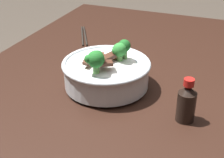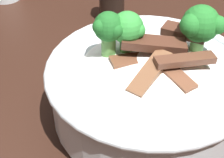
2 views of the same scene
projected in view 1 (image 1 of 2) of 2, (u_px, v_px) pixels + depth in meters
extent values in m
cube|color=black|center=(134.00, 82.00, 1.06)|extent=(1.32, 1.00, 0.06)
cube|color=black|center=(92.00, 81.00, 1.86)|extent=(0.06, 0.06, 0.71)
cylinder|color=silver|center=(107.00, 86.00, 0.97)|extent=(0.11, 0.11, 0.01)
cylinder|color=silver|center=(106.00, 74.00, 0.95)|extent=(0.24, 0.24, 0.07)
torus|color=silver|center=(106.00, 64.00, 0.94)|extent=(0.25, 0.25, 0.01)
ellipsoid|color=white|center=(106.00, 69.00, 0.94)|extent=(0.20, 0.20, 0.06)
cube|color=brown|center=(101.00, 56.00, 0.95)|extent=(0.07, 0.05, 0.03)
cube|color=#4C2B1E|center=(102.00, 63.00, 0.87)|extent=(0.05, 0.06, 0.01)
cube|color=brown|center=(111.00, 60.00, 0.93)|extent=(0.08, 0.04, 0.01)
cube|color=#563323|center=(93.00, 59.00, 0.91)|extent=(0.07, 0.03, 0.01)
cube|color=#4C2B1E|center=(108.00, 57.00, 0.91)|extent=(0.08, 0.06, 0.02)
cube|color=brown|center=(92.00, 60.00, 0.93)|extent=(0.03, 0.05, 0.02)
cylinder|color=#5B9947|center=(119.00, 58.00, 0.93)|extent=(0.02, 0.02, 0.03)
sphere|color=green|center=(120.00, 50.00, 0.91)|extent=(0.04, 0.04, 0.04)
sphere|color=green|center=(123.00, 48.00, 0.92)|extent=(0.02, 0.02, 0.02)
sphere|color=green|center=(115.00, 51.00, 0.91)|extent=(0.02, 0.02, 0.02)
cylinder|color=#5B9947|center=(96.00, 69.00, 0.87)|extent=(0.02, 0.02, 0.02)
sphere|color=#237028|center=(96.00, 59.00, 0.86)|extent=(0.05, 0.05, 0.05)
sphere|color=#237028|center=(98.00, 55.00, 0.87)|extent=(0.03, 0.03, 0.03)
sphere|color=#237028|center=(88.00, 59.00, 0.85)|extent=(0.02, 0.02, 0.02)
cylinder|color=#5B9947|center=(124.00, 55.00, 0.94)|extent=(0.02, 0.02, 0.03)
sphere|color=#1E6023|center=(124.00, 46.00, 0.93)|extent=(0.04, 0.04, 0.04)
sphere|color=#1E6023|center=(125.00, 43.00, 0.94)|extent=(0.02, 0.02, 0.02)
sphere|color=#1E6023|center=(120.00, 45.00, 0.93)|extent=(0.02, 0.02, 0.02)
cylinder|color=#28231E|center=(82.00, 36.00, 1.33)|extent=(0.18, 0.10, 0.01)
cylinder|color=#28231E|center=(85.00, 36.00, 1.33)|extent=(0.18, 0.11, 0.01)
cylinder|color=black|center=(186.00, 107.00, 0.81)|extent=(0.05, 0.05, 0.08)
cone|color=black|center=(188.00, 89.00, 0.79)|extent=(0.04, 0.04, 0.02)
cylinder|color=red|center=(189.00, 82.00, 0.78)|extent=(0.03, 0.03, 0.02)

